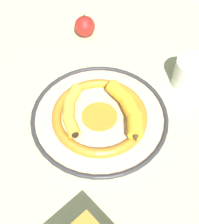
{
  "coord_description": "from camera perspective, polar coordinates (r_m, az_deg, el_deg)",
  "views": [
    {
      "loc": [
        -0.02,
        -0.51,
        0.68
      ],
      "look_at": [
        0.04,
        -0.03,
        0.04
      ],
      "focal_mm": 50.0,
      "sensor_mm": 36.0,
      "label": 1
    }
  ],
  "objects": [
    {
      "name": "ground_plane",
      "position": [
        0.85,
        -2.89,
        -0.07
      ],
      "size": [
        2.8,
        2.8,
        0.0
      ],
      "primitive_type": "plane",
      "color": "#B2C693"
    },
    {
      "name": "decorative_bowl",
      "position": [
        0.82,
        0.0,
        -0.92
      ],
      "size": [
        0.36,
        0.36,
        0.04
      ],
      "color": "beige",
      "rests_on": "ground_plane"
    },
    {
      "name": "apple",
      "position": [
        1.05,
        -2.72,
        15.38
      ],
      "size": [
        0.07,
        0.07,
        0.08
      ],
      "color": "red",
      "rests_on": "ground_plane"
    },
    {
      "name": "banana_b",
      "position": [
        0.79,
        5.31,
        0.57
      ],
      "size": [
        0.08,
        0.19,
        0.04
      ],
      "rotation": [
        0.0,
        0.0,
        8.06
      ],
      "color": "gold",
      "rests_on": "decorative_bowl"
    },
    {
      "name": "coffee_mug",
      "position": [
        0.92,
        16.53,
        6.77
      ],
      "size": [
        0.14,
        0.09,
        0.09
      ],
      "rotation": [
        0.0,
        0.0,
        5.87
      ],
      "color": "white",
      "rests_on": "ground_plane"
    },
    {
      "name": "banana_a",
      "position": [
        0.79,
        -5.22,
        0.58
      ],
      "size": [
        0.06,
        0.17,
        0.03
      ],
      "rotation": [
        0.0,
        0.0,
        4.6
      ],
      "color": "gold",
      "rests_on": "decorative_bowl"
    }
  ]
}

